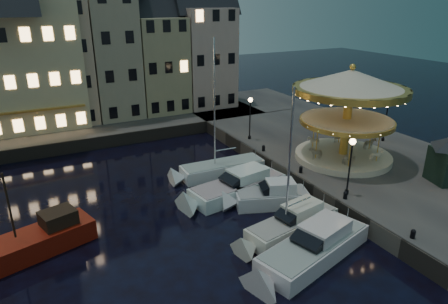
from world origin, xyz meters
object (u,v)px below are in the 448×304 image
streetlamp_b (351,159)px  motorboat_f (216,170)px  bollard_d (263,148)px  motorboat_d (266,198)px  motorboat_c (288,226)px  streetlamp_d (387,114)px  motorboat_b (310,250)px  bollard_b (345,195)px  motorboat_e (234,188)px  streetlamp_c (250,112)px  bollard_c (301,169)px  carousel (349,98)px  bollard_a (413,233)px  red_fishing_boat (39,241)px

streetlamp_b → motorboat_f: bearing=120.2°
bollard_d → motorboat_d: bearing=-121.1°
motorboat_c → streetlamp_d: bearing=24.9°
motorboat_b → motorboat_f: motorboat_f is taller
bollard_b → motorboat_e: size_ratio=0.06×
streetlamp_c → bollard_c: size_ratio=7.32×
motorboat_e → carousel: 12.13m
bollard_a → motorboat_f: motorboat_f is taller
streetlamp_b → bollard_d: 10.30m
motorboat_c → motorboat_e: bearing=93.7°
bollard_a → red_fishing_boat: 22.11m
streetlamp_b → motorboat_b: 7.75m
bollard_b → motorboat_e: motorboat_e is taller
motorboat_d → red_fishing_boat: size_ratio=0.89×
bollard_d → motorboat_b: bearing=-111.8°
motorboat_b → motorboat_c: motorboat_c is taller
motorboat_b → carousel: bearing=39.9°
bollard_c → motorboat_e: (-5.45, 1.11, -0.96)m
streetlamp_d → bollard_c: (-11.90, -2.50, -2.41)m
motorboat_f → carousel: size_ratio=1.18×
bollard_c → motorboat_c: motorboat_c is taller
bollard_b → bollard_c: (0.00, 5.00, 0.00)m
bollard_a → motorboat_b: 6.03m
streetlamp_d → motorboat_f: motorboat_f is taller
streetlamp_b → motorboat_b: size_ratio=0.47×
streetlamp_b → motorboat_b: streetlamp_b is taller
streetlamp_d → motorboat_d: size_ratio=0.66×
streetlamp_d → carousel: 7.55m
motorboat_e → motorboat_f: bearing=83.4°
bollard_a → bollard_d: 16.00m
motorboat_d → streetlamp_c: bearing=65.4°
bollard_a → carousel: size_ratio=0.06×
motorboat_f → red_fishing_boat: bearing=-161.0°
streetlamp_b → bollard_a: 6.50m
streetlamp_d → bollard_a: 17.79m
bollard_a → motorboat_c: (-5.04, 5.15, -0.93)m
streetlamp_c → bollard_d: 4.29m
bollard_c → motorboat_f: motorboat_f is taller
motorboat_b → carousel: size_ratio=0.96×
motorboat_b → motorboat_c: 2.71m
bollard_a → motorboat_e: bearing=115.1°
motorboat_b → carousel: 14.94m
bollard_d → bollard_c: bearing=-90.0°
motorboat_e → red_fishing_boat: red_fishing_boat is taller
motorboat_c → red_fishing_boat: 15.33m
streetlamp_d → red_fishing_boat: size_ratio=0.59×
bollard_b → motorboat_d: motorboat_d is taller
bollard_d → streetlamp_d: bearing=-14.1°
bollard_c → red_fishing_boat: size_ratio=0.08×
bollard_b → streetlamp_d: bearing=32.2°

